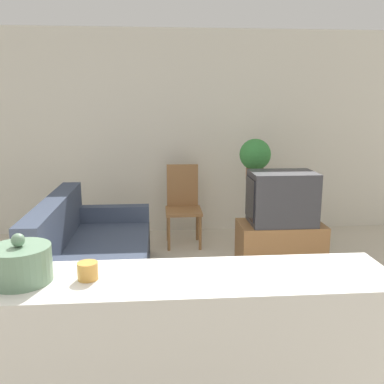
# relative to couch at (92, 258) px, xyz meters

# --- Properties ---
(wall_back) EXTENTS (9.00, 0.06, 2.70)m
(wall_back) POSITION_rel_couch_xyz_m (0.49, 1.82, 1.06)
(wall_back) COLOR beige
(wall_back) RESTS_ON ground_plane
(couch) EXTENTS (0.97, 1.83, 0.87)m
(couch) POSITION_rel_couch_xyz_m (0.00, 0.00, 0.00)
(couch) COLOR #384256
(couch) RESTS_ON ground_plane
(tv_stand) EXTENTS (0.90, 0.50, 0.50)m
(tv_stand) POSITION_rel_couch_xyz_m (1.95, 0.31, -0.04)
(tv_stand) COLOR olive
(tv_stand) RESTS_ON ground_plane
(television) EXTENTS (0.68, 0.47, 0.55)m
(television) POSITION_rel_couch_xyz_m (1.95, 0.31, 0.49)
(television) COLOR #333338
(television) RESTS_ON tv_stand
(wooden_chair) EXTENTS (0.44, 0.44, 1.00)m
(wooden_chair) POSITION_rel_couch_xyz_m (0.96, 1.23, 0.25)
(wooden_chair) COLOR olive
(wooden_chair) RESTS_ON ground_plane
(plant_stand) EXTENTS (0.15, 0.15, 0.83)m
(plant_stand) POSITION_rel_couch_xyz_m (1.84, 1.11, 0.13)
(plant_stand) COLOR olive
(plant_stand) RESTS_ON ground_plane
(potted_plant) EXTENTS (0.38, 0.38, 0.50)m
(potted_plant) POSITION_rel_couch_xyz_m (1.84, 1.11, 0.83)
(potted_plant) COLOR #8E5B3D
(potted_plant) RESTS_ON plant_stand
(decorative_bowl) EXTENTS (0.26, 0.26, 0.21)m
(decorative_bowl) POSITION_rel_couch_xyz_m (0.08, -2.26, 0.83)
(decorative_bowl) COLOR gray
(decorative_bowl) RESTS_ON foreground_counter
(candle_jar) EXTENTS (0.09, 0.09, 0.07)m
(candle_jar) POSITION_rel_couch_xyz_m (0.36, -2.26, 0.79)
(candle_jar) COLOR gold
(candle_jar) RESTS_ON foreground_counter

